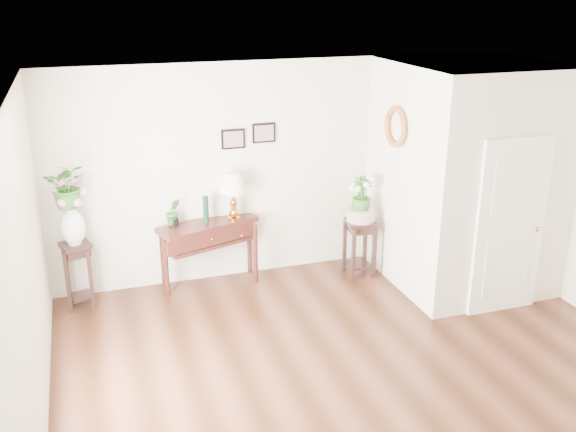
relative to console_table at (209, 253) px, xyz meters
name	(u,v)px	position (x,y,z in m)	size (l,w,h in m)	color
floor	(367,376)	(1.05, -2.57, -0.42)	(6.00, 5.50, 0.02)	#542C1D
ceiling	(381,93)	(1.05, -2.57, 2.38)	(6.00, 5.50, 0.02)	white
wall_back	(282,169)	(1.05, 0.18, 0.98)	(6.00, 0.02, 2.80)	silver
wall_left	(25,292)	(-1.95, -2.57, 0.98)	(0.02, 5.50, 2.80)	silver
partition	(464,175)	(3.15, -0.79, 0.98)	(1.80, 1.95, 2.80)	silver
door	(510,227)	(3.15, -1.79, 0.63)	(0.90, 0.05, 2.10)	white
art_print_left	(233,139)	(0.40, 0.16, 1.43)	(0.30, 0.02, 0.25)	black
art_print_right	(264,133)	(0.80, 0.16, 1.48)	(0.30, 0.02, 0.25)	black
wall_ornament	(395,127)	(2.21, -0.67, 1.63)	(0.51, 0.51, 0.07)	#BD6F2D
console_table	(209,253)	(0.00, 0.00, 0.00)	(1.27, 0.42, 0.85)	black
table_lamp	(233,193)	(0.34, 0.00, 0.77)	(0.36, 0.36, 0.63)	#BC7828
green_vase	(206,210)	(-0.02, 0.00, 0.59)	(0.07, 0.07, 0.35)	black
potted_plant	(173,213)	(-0.42, 0.00, 0.59)	(0.19, 0.15, 0.34)	#2F6B25
plant_stand_a	(79,275)	(-1.60, -0.14, -0.01)	(0.32, 0.32, 0.82)	black
porcelain_vase	(73,225)	(-1.60, -0.14, 0.62)	(0.28, 0.28, 0.49)	silver
lily_arrangement	(68,189)	(-1.60, -0.14, 1.07)	(0.48, 0.42, 0.54)	#2F6B25
plant_stand_b	(359,248)	(1.95, -0.35, -0.04)	(0.36, 0.36, 0.76)	black
ceramic_bowl	(361,215)	(1.95, -0.35, 0.42)	(0.37, 0.37, 0.16)	beige
narcissus	(362,195)	(1.95, -0.35, 0.70)	(0.26, 0.26, 0.47)	#2F6B25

